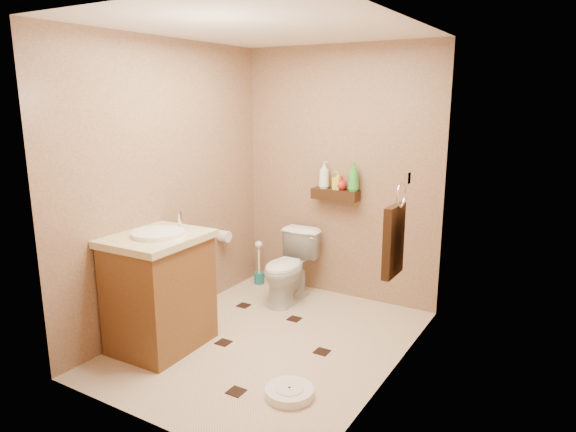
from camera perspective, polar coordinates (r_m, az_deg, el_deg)
The scene contains 18 objects.
ground at distance 4.25m, azimuth -2.11°, elevation -13.83°, with size 2.50×2.50×0.00m, color beige.
wall_back at distance 4.94m, azimuth 5.72°, elevation 4.59°, with size 2.00×0.04×2.40m, color #9F775B.
wall_front at distance 2.92m, azimuth -15.80°, elevation -1.77°, with size 2.00×0.04×2.40m, color #9F775B.
wall_left at distance 4.48m, azimuth -13.06°, elevation 3.44°, with size 0.04×2.50×2.40m, color #9F775B.
wall_right at distance 3.43m, azimuth 11.89°, elevation 0.61°, with size 0.04×2.50×2.40m, color #9F775B.
ceiling at distance 3.82m, azimuth -2.43°, elevation 20.24°, with size 2.00×2.50×0.02m, color white.
wall_shelf at distance 4.90m, azimuth 5.27°, elevation 2.39°, with size 0.46×0.14×0.10m, color #361B0E.
floor_accents at distance 4.17m, azimuth -2.22°, elevation -14.36°, with size 1.30×1.32×0.01m.
toilet at distance 4.92m, azimuth 0.10°, elevation -5.71°, with size 0.38×0.66×0.67m, color white.
vanity at distance 4.14m, azimuth -14.07°, elevation -7.95°, with size 0.63×0.76×1.05m.
bathroom_scale at distance 3.56m, azimuth 0.15°, elevation -18.99°, with size 0.39×0.39×0.07m.
toilet_brush at distance 5.43m, azimuth -3.24°, elevation -5.86°, with size 0.11×0.11×0.46m.
towel_ring at distance 3.74m, azimuth 11.72°, elevation -2.35°, with size 0.12×0.30×0.76m.
toilet_paper at distance 5.05m, azimuth -7.11°, elevation -2.22°, with size 0.12×0.11×0.12m.
bottle_a at distance 4.92m, azimuth 4.04°, elevation 4.58°, with size 0.10×0.10×0.26m, color white.
bottle_b at distance 4.86m, azimuth 5.55°, elevation 3.94°, with size 0.08×0.08×0.17m, color gold.
bottle_c at distance 4.85m, azimuth 5.97°, elevation 3.66°, with size 0.10×0.10×0.13m, color red.
bottle_d at distance 4.79m, azimuth 7.30°, elevation 4.32°, with size 0.10×0.10×0.27m, color green.
Camera 1 is at (2.08, -3.17, 1.92)m, focal length 32.00 mm.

